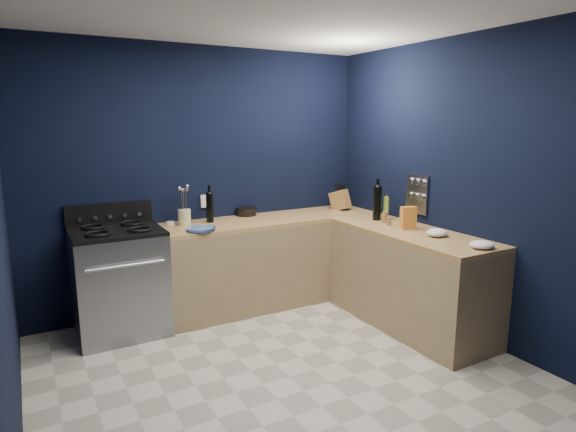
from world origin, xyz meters
TOP-DOWN VIEW (x-y plane):
  - floor at (0.00, 0.00)m, footprint 3.50×3.50m
  - ceiling at (0.00, 0.00)m, footprint 3.50×3.50m
  - wall_back at (0.00, 1.76)m, footprint 3.50×0.02m
  - wall_right at (1.76, 0.00)m, footprint 0.02×3.50m
  - wall_front at (0.00, -1.76)m, footprint 3.50×0.02m
  - cab_back at (0.60, 1.44)m, footprint 2.30×0.63m
  - top_back at (0.60, 1.44)m, footprint 2.30×0.63m
  - cab_right at (1.44, 0.29)m, footprint 0.63×1.67m
  - top_right at (1.44, 0.29)m, footprint 0.63×1.67m
  - gas_range at (-0.93, 1.42)m, footprint 0.76×0.66m
  - oven_door at (-0.93, 1.10)m, footprint 0.59×0.02m
  - cooktop at (-0.93, 1.42)m, footprint 0.76×0.66m
  - backguard at (-0.93, 1.72)m, footprint 0.76×0.06m
  - spice_panel at (1.74, 0.55)m, footprint 0.02×0.28m
  - wall_outlet at (0.00, 1.74)m, footprint 0.09×0.02m
  - plate_stack at (-0.23, 1.22)m, footprint 0.31×0.31m
  - ramekin at (-0.40, 1.62)m, footprint 0.10×0.10m
  - utensil_crock at (-0.28, 1.54)m, footprint 0.14×0.14m
  - wine_bottle_back at (-0.02, 1.54)m, footprint 0.08×0.08m
  - lemon_basket at (0.43, 1.69)m, footprint 0.28×0.28m
  - knife_block at (1.49, 1.48)m, footprint 0.19×0.27m
  - wine_bottle_right at (1.48, 0.83)m, footprint 0.10×0.10m
  - oil_bottle at (1.58, 0.81)m, footprint 0.07×0.07m
  - spice_jar_near at (1.45, 0.67)m, footprint 0.05×0.05m
  - spice_jar_far at (1.40, 0.55)m, footprint 0.05×0.05m
  - crouton_bag at (1.46, 0.37)m, footprint 0.15×0.10m
  - towel_front at (1.47, 0.02)m, footprint 0.24×0.22m
  - towel_end at (1.48, -0.44)m, footprint 0.21×0.19m

SIDE VIEW (x-z plane):
  - floor at x=0.00m, z-range -0.02..0.00m
  - cab_back at x=0.60m, z-range 0.00..0.86m
  - cab_right at x=1.44m, z-range 0.00..0.86m
  - oven_door at x=-0.93m, z-range 0.24..0.66m
  - gas_range at x=-0.93m, z-range 0.00..0.92m
  - top_back at x=0.60m, z-range 0.86..0.90m
  - top_right at x=1.44m, z-range 0.86..0.90m
  - ramekin at x=-0.40m, z-range 0.90..0.93m
  - plate_stack at x=-0.23m, z-range 0.90..0.93m
  - towel_end at x=1.48m, z-range 0.90..0.96m
  - towel_front at x=1.47m, z-range 0.90..0.97m
  - cooktop at x=-0.93m, z-range 0.92..0.95m
  - lemon_basket at x=0.43m, z-range 0.90..0.98m
  - spice_jar_far at x=1.40m, z-range 0.90..0.98m
  - spice_jar_near at x=1.45m, z-range 0.90..1.01m
  - utensil_crock at x=-0.28m, z-range 0.90..1.05m
  - crouton_bag at x=1.46m, z-range 0.90..1.11m
  - knife_block at x=1.49m, z-range 0.88..1.14m
  - oil_bottle at x=1.58m, z-range 0.90..1.14m
  - backguard at x=-0.93m, z-range 0.94..1.14m
  - wine_bottle_back at x=-0.02m, z-range 0.90..1.19m
  - wine_bottle_right at x=1.48m, z-range 0.90..1.24m
  - wall_outlet at x=0.00m, z-range 1.02..1.15m
  - spice_panel at x=1.74m, z-range 0.99..1.37m
  - wall_back at x=0.00m, z-range 0.00..2.60m
  - wall_right at x=1.76m, z-range 0.00..2.60m
  - wall_front at x=0.00m, z-range 0.00..2.60m
  - ceiling at x=0.00m, z-range 2.60..2.62m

